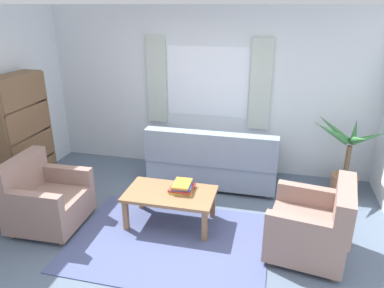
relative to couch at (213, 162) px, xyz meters
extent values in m
plane|color=slate|center=(-0.22, -1.56, -0.37)|extent=(6.24, 6.24, 0.00)
cube|color=silver|center=(-0.22, 0.70, 0.93)|extent=(5.32, 0.12, 2.60)
cube|color=white|center=(-0.22, 0.64, 1.08)|extent=(1.30, 0.01, 1.10)
cube|color=#B2BCB2|center=(-1.05, 0.61, 1.08)|extent=(0.32, 0.06, 1.40)
cube|color=#B2BCB2|center=(0.61, 0.61, 1.08)|extent=(0.32, 0.06, 1.40)
cube|color=#4C5684|center=(-0.22, -1.56, -0.36)|extent=(2.27, 1.66, 0.01)
cube|color=gray|center=(0.00, 0.07, -0.12)|extent=(1.90, 0.80, 0.38)
cube|color=gray|center=(0.00, -0.25, 0.31)|extent=(1.90, 0.20, 0.48)
cube|color=gray|center=(0.87, 0.07, 0.19)|extent=(0.16, 0.80, 0.24)
cube|color=gray|center=(-0.87, 0.07, 0.19)|extent=(0.16, 0.80, 0.24)
cylinder|color=olive|center=(0.85, 0.37, -0.34)|extent=(0.06, 0.06, 0.06)
cylinder|color=olive|center=(-0.85, 0.37, -0.34)|extent=(0.06, 0.06, 0.06)
cylinder|color=olive|center=(0.85, -0.23, -0.34)|extent=(0.06, 0.06, 0.06)
cylinder|color=olive|center=(-0.85, -0.23, -0.34)|extent=(0.06, 0.06, 0.06)
cube|color=gray|center=(-1.75, -1.56, -0.13)|extent=(0.83, 0.86, 0.36)
cube|color=gray|center=(-2.08, -1.57, 0.28)|extent=(0.21, 0.85, 0.46)
cube|color=gray|center=(-1.74, -1.92, 0.16)|extent=(0.80, 0.15, 0.22)
cube|color=gray|center=(-1.76, -1.20, 0.16)|extent=(0.80, 0.15, 0.22)
cylinder|color=olive|center=(-1.42, -1.89, -0.34)|extent=(0.05, 0.05, 0.06)
cylinder|color=olive|center=(-1.44, -1.21, -0.34)|extent=(0.05, 0.05, 0.06)
cylinder|color=olive|center=(-2.06, -1.91, -0.34)|extent=(0.05, 0.05, 0.06)
cylinder|color=olive|center=(-2.08, -1.23, -0.34)|extent=(0.05, 0.05, 0.06)
cube|color=gray|center=(1.31, -1.39, -0.13)|extent=(0.92, 0.95, 0.36)
cube|color=gray|center=(1.63, -1.44, 0.28)|extent=(0.31, 0.86, 0.46)
cube|color=gray|center=(1.36, -1.03, 0.16)|extent=(0.81, 0.24, 0.22)
cube|color=gray|center=(1.25, -1.74, 0.16)|extent=(0.81, 0.24, 0.22)
cylinder|color=olive|center=(1.04, -1.00, -0.34)|extent=(0.05, 0.05, 0.06)
cylinder|color=olive|center=(0.94, -1.67, -0.34)|extent=(0.05, 0.05, 0.06)
cylinder|color=olive|center=(1.67, -1.10, -0.34)|extent=(0.05, 0.05, 0.06)
cylinder|color=olive|center=(1.57, -1.77, -0.34)|extent=(0.05, 0.05, 0.06)
cube|color=olive|center=(-0.31, -1.18, 0.05)|extent=(1.10, 0.64, 0.04)
cube|color=olive|center=(-0.80, -1.44, -0.17)|extent=(0.06, 0.06, 0.40)
cube|color=olive|center=(0.18, -1.44, -0.17)|extent=(0.06, 0.06, 0.40)
cube|color=olive|center=(-0.80, -0.92, -0.17)|extent=(0.06, 0.06, 0.40)
cube|color=olive|center=(0.18, -0.92, -0.17)|extent=(0.06, 0.06, 0.40)
cube|color=gold|center=(-0.18, -1.11, 0.08)|extent=(0.27, 0.27, 0.02)
cube|color=#B23833|center=(-0.18, -1.10, 0.11)|extent=(0.29, 0.30, 0.03)
cube|color=#335199|center=(-0.18, -1.11, 0.14)|extent=(0.27, 0.27, 0.03)
cube|color=orange|center=(-0.18, -1.10, 0.16)|extent=(0.22, 0.30, 0.03)
cylinder|color=#9E6B4C|center=(1.92, 0.17, -0.23)|extent=(0.38, 0.38, 0.28)
cylinder|color=brown|center=(1.92, 0.17, 0.14)|extent=(0.07, 0.07, 0.46)
cone|color=#38753D|center=(2.14, 0.14, 0.53)|extent=(0.46, 0.16, 0.29)
cone|color=#38753D|center=(1.99, 0.38, 0.53)|extent=(0.21, 0.44, 0.35)
cone|color=#38753D|center=(1.68, 0.33, 0.57)|extent=(0.48, 0.44, 0.35)
cone|color=#38753D|center=(1.62, 0.02, 0.61)|extent=(0.58, 0.39, 0.45)
cone|color=#38753D|center=(1.96, -0.12, 0.58)|extent=(0.16, 0.58, 0.32)
cube|color=brown|center=(-2.60, -0.36, 0.48)|extent=(0.30, 0.04, 1.70)
cube|color=brown|center=(-2.60, -1.26, 0.48)|extent=(0.30, 0.04, 1.70)
cube|color=brown|center=(-2.46, -0.81, 0.48)|extent=(0.02, 0.90, 1.70)
cube|color=brown|center=(-2.60, -0.81, -0.36)|extent=(0.30, 0.86, 0.02)
cube|color=brown|center=(-2.60, -0.81, 0.07)|extent=(0.30, 0.86, 0.02)
cube|color=brown|center=(-2.60, -0.81, 0.49)|extent=(0.30, 0.86, 0.02)
cube|color=brown|center=(-2.60, -0.81, 0.92)|extent=(0.30, 0.86, 0.02)
cube|color=brown|center=(-2.60, -0.81, 1.34)|extent=(0.30, 0.86, 0.02)
cube|color=orange|center=(-2.60, -0.45, 0.62)|extent=(0.27, 0.07, 0.23)
cube|color=#2D2D33|center=(-2.60, -0.52, 0.62)|extent=(0.24, 0.06, 0.23)
cube|color=#B23833|center=(-2.60, -0.61, 0.62)|extent=(0.24, 0.07, 0.23)
cube|color=#387F4C|center=(-2.60, -0.69, 0.60)|extent=(0.24, 0.06, 0.21)
cube|color=#5B8E93|center=(-2.60, -0.77, 0.63)|extent=(0.26, 0.10, 0.25)
camera|label=1|loc=(0.87, -4.93, 2.23)|focal=33.78mm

